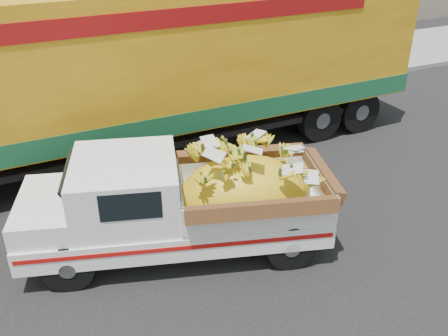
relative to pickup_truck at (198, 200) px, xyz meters
name	(u,v)px	position (x,y,z in m)	size (l,w,h in m)	color
ground	(162,250)	(-0.65, 0.15, -0.93)	(100.00, 100.00, 0.00)	black
curb	(89,121)	(-0.65, 6.14, -0.85)	(60.00, 0.25, 0.15)	gray
sidewalk	(74,96)	(-0.65, 8.24, -0.86)	(60.00, 4.00, 0.14)	gray
pickup_truck	(198,200)	(0.00, 0.00, 0.00)	(5.24, 3.13, 1.73)	black
semi_trailer	(168,63)	(0.84, 3.69, 1.19)	(12.01, 2.70, 3.80)	black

